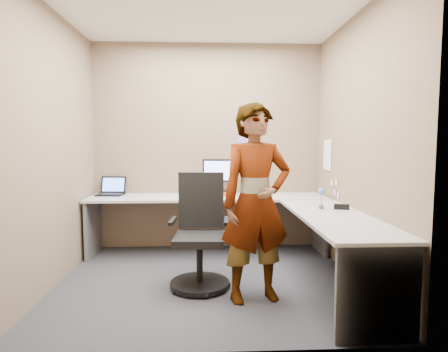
{
  "coord_description": "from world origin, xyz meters",
  "views": [
    {
      "loc": [
        -0.0,
        -3.7,
        1.4
      ],
      "look_at": [
        0.17,
        0.25,
        1.05
      ],
      "focal_mm": 30.0,
      "sensor_mm": 36.0,
      "label": 1
    }
  ],
  "objects_px": {
    "monitor": "(219,172)",
    "office_chair": "(200,241)",
    "desk": "(247,216)",
    "person": "(256,203)"
  },
  "relations": [
    {
      "from": "monitor",
      "to": "office_chair",
      "type": "bearing_deg",
      "value": -94.0
    },
    {
      "from": "desk",
      "to": "office_chair",
      "type": "distance_m",
      "value": 0.73
    },
    {
      "from": "monitor",
      "to": "person",
      "type": "height_order",
      "value": "person"
    },
    {
      "from": "desk",
      "to": "monitor",
      "type": "distance_m",
      "value": 0.85
    },
    {
      "from": "desk",
      "to": "office_chair",
      "type": "relative_size",
      "value": 2.75
    },
    {
      "from": "desk",
      "to": "office_chair",
      "type": "height_order",
      "value": "office_chair"
    },
    {
      "from": "office_chair",
      "to": "monitor",
      "type": "bearing_deg",
      "value": 82.38
    },
    {
      "from": "office_chair",
      "to": "person",
      "type": "distance_m",
      "value": 0.75
    },
    {
      "from": "office_chair",
      "to": "person",
      "type": "relative_size",
      "value": 0.62
    },
    {
      "from": "desk",
      "to": "monitor",
      "type": "bearing_deg",
      "value": 113.26
    }
  ]
}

